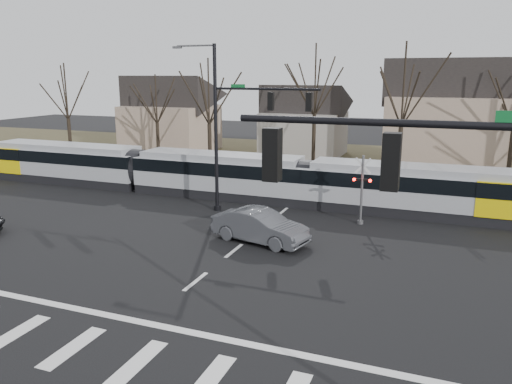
% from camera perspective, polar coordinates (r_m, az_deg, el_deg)
% --- Properties ---
extents(ground, '(140.00, 140.00, 0.00)m').
position_cam_1_polar(ground, '(19.72, -9.71, -12.22)').
color(ground, black).
extents(grass_verge, '(140.00, 28.00, 0.01)m').
position_cam_1_polar(grass_verge, '(48.82, 9.81, 3.19)').
color(grass_verge, '#38331E').
rests_on(grass_verge, ground).
extents(crosswalk, '(27.00, 2.60, 0.01)m').
position_cam_1_polar(crosswalk, '(16.83, -16.98, -17.38)').
color(crosswalk, silver).
rests_on(crosswalk, ground).
extents(stop_line, '(28.00, 0.35, 0.01)m').
position_cam_1_polar(stop_line, '(18.37, -12.66, -14.36)').
color(stop_line, silver).
rests_on(stop_line, ground).
extents(lane_dashes, '(0.18, 30.00, 0.01)m').
position_cam_1_polar(lane_dashes, '(33.62, 4.31, -1.24)').
color(lane_dashes, silver).
rests_on(lane_dashes, ground).
extents(rail_pair, '(90.00, 1.52, 0.06)m').
position_cam_1_polar(rail_pair, '(33.42, 4.21, -1.28)').
color(rail_pair, '#59595E').
rests_on(rail_pair, ground).
extents(tram, '(40.10, 2.98, 3.04)m').
position_cam_1_polar(tram, '(35.22, -4.35, 2.19)').
color(tram, gray).
rests_on(tram, ground).
extents(sedan, '(4.05, 5.91, 1.69)m').
position_cam_1_polar(sedan, '(25.60, 0.45, -3.93)').
color(sedan, '#484A4F').
rests_on(sedan, ground).
extents(signal_pole_near_right, '(6.72, 0.44, 8.00)m').
position_cam_1_polar(signal_pole_near_right, '(9.76, 24.52, -7.55)').
color(signal_pole_near_right, black).
rests_on(signal_pole_near_right, ground).
extents(signal_pole_far, '(9.28, 0.44, 10.20)m').
position_cam_1_polar(signal_pole_far, '(30.19, -1.88, 8.12)').
color(signal_pole_far, black).
rests_on(signal_pole_far, ground).
extents(rail_crossing_signal, '(1.08, 0.36, 4.00)m').
position_cam_1_polar(rail_crossing_signal, '(29.05, 11.99, -0.01)').
color(rail_crossing_signal, '#59595B').
rests_on(rail_crossing_signal, ground).
extents(tree_row, '(59.20, 7.20, 10.00)m').
position_cam_1_polar(tree_row, '(41.96, 11.11, 8.39)').
color(tree_row, black).
rests_on(tree_row, ground).
extents(house_a, '(9.72, 8.64, 8.60)m').
position_cam_1_polar(house_a, '(57.40, -9.78, 9.17)').
color(house_a, gray).
rests_on(house_a, ground).
extents(house_b, '(8.64, 7.56, 7.65)m').
position_cam_1_polar(house_b, '(53.33, 5.53, 8.47)').
color(house_b, gray).
rests_on(house_b, ground).
extents(house_c, '(10.80, 8.64, 10.10)m').
position_cam_1_polar(house_c, '(48.27, 20.94, 8.66)').
color(house_c, gray).
rests_on(house_c, ground).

